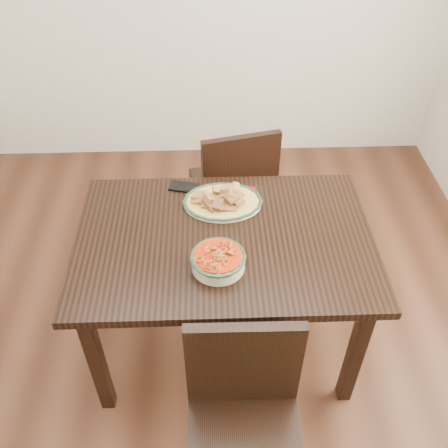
{
  "coord_description": "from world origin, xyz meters",
  "views": [
    {
      "loc": [
        0.07,
        -1.62,
        2.25
      ],
      "look_at": [
        0.12,
        -0.03,
        0.81
      ],
      "focal_mm": 40.0,
      "sensor_mm": 36.0,
      "label": 1
    }
  ],
  "objects_px": {
    "chair_far": "(235,185)",
    "noodle_bowl": "(218,259)",
    "smartphone": "(184,187)",
    "chair_near": "(244,415)",
    "fish_plate": "(223,196)",
    "dining_table": "(224,252)"
  },
  "relations": [
    {
      "from": "chair_near",
      "to": "smartphone",
      "type": "relative_size",
      "value": 6.27
    },
    {
      "from": "fish_plate",
      "to": "chair_near",
      "type": "bearing_deg",
      "value": -87.03
    },
    {
      "from": "dining_table",
      "to": "chair_near",
      "type": "distance_m",
      "value": 0.71
    },
    {
      "from": "chair_near",
      "to": "fish_plate",
      "type": "relative_size",
      "value": 2.44
    },
    {
      "from": "chair_far",
      "to": "chair_near",
      "type": "relative_size",
      "value": 1.0
    },
    {
      "from": "chair_near",
      "to": "chair_far",
      "type": "bearing_deg",
      "value": 89.09
    },
    {
      "from": "chair_near",
      "to": "noodle_bowl",
      "type": "bearing_deg",
      "value": 99.41
    },
    {
      "from": "noodle_bowl",
      "to": "smartphone",
      "type": "bearing_deg",
      "value": 106.02
    },
    {
      "from": "dining_table",
      "to": "fish_plate",
      "type": "height_order",
      "value": "fish_plate"
    },
    {
      "from": "fish_plate",
      "to": "noodle_bowl",
      "type": "xyz_separation_m",
      "value": [
        -0.03,
        -0.4,
        -0.0
      ]
    },
    {
      "from": "fish_plate",
      "to": "noodle_bowl",
      "type": "height_order",
      "value": "fish_plate"
    },
    {
      "from": "dining_table",
      "to": "chair_near",
      "type": "height_order",
      "value": "chair_near"
    },
    {
      "from": "chair_near",
      "to": "fish_plate",
      "type": "height_order",
      "value": "chair_near"
    },
    {
      "from": "chair_far",
      "to": "smartphone",
      "type": "xyz_separation_m",
      "value": [
        -0.27,
        -0.33,
        0.26
      ]
    },
    {
      "from": "chair_far",
      "to": "fish_plate",
      "type": "bearing_deg",
      "value": 66.62
    },
    {
      "from": "dining_table",
      "to": "fish_plate",
      "type": "distance_m",
      "value": 0.26
    },
    {
      "from": "dining_table",
      "to": "fish_plate",
      "type": "relative_size",
      "value": 3.57
    },
    {
      "from": "chair_far",
      "to": "noodle_bowl",
      "type": "distance_m",
      "value": 0.92
    },
    {
      "from": "fish_plate",
      "to": "noodle_bowl",
      "type": "bearing_deg",
      "value": -94.57
    },
    {
      "from": "fish_plate",
      "to": "smartphone",
      "type": "height_order",
      "value": "fish_plate"
    },
    {
      "from": "chair_far",
      "to": "noodle_bowl",
      "type": "height_order",
      "value": "chair_far"
    },
    {
      "from": "chair_far",
      "to": "noodle_bowl",
      "type": "bearing_deg",
      "value": 69.29
    }
  ]
}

